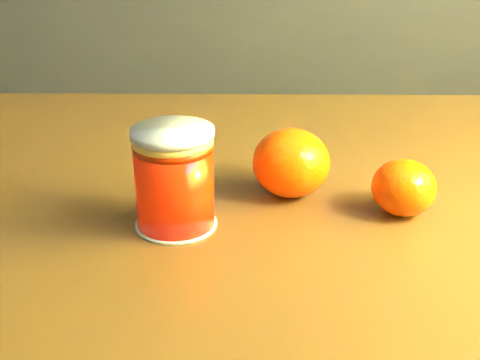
# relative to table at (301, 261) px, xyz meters

# --- Properties ---
(kitchen_counter) EXTENTS (3.15, 0.60, 0.90)m
(kitchen_counter) POSITION_rel_table_xyz_m (-0.87, 1.22, -0.15)
(kitchen_counter) COLOR #48494D
(kitchen_counter) RESTS_ON ground
(table) EXTENTS (1.01, 0.78, 0.68)m
(table) POSITION_rel_table_xyz_m (0.00, 0.00, 0.00)
(table) COLOR brown
(table) RESTS_ON ground
(juice_glass) EXTENTS (0.07, 0.07, 0.09)m
(juice_glass) POSITION_rel_table_xyz_m (-0.11, -0.10, 0.13)
(juice_glass) COLOR #FF2105
(juice_glass) RESTS_ON table
(orange_front) EXTENTS (0.09, 0.09, 0.07)m
(orange_front) POSITION_rel_table_xyz_m (-0.01, -0.02, 0.12)
(orange_front) COLOR #FF5105
(orange_front) RESTS_ON table
(orange_back) EXTENTS (0.08, 0.08, 0.05)m
(orange_back) POSITION_rel_table_xyz_m (0.09, -0.04, 0.11)
(orange_back) COLOR #FF5105
(orange_back) RESTS_ON table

